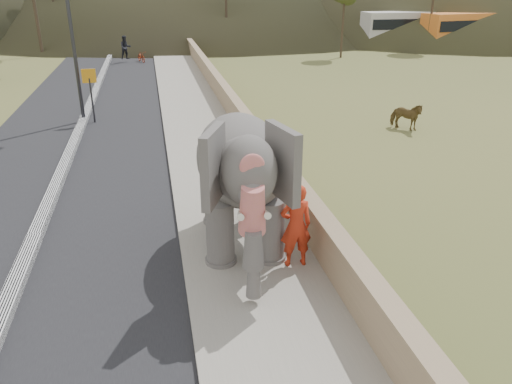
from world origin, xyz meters
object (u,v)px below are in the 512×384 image
(lamppost, at_px, (76,8))
(motorcyclist, at_px, (132,51))
(elephant_and_man, at_px, (242,178))
(cow, at_px, (406,116))

(lamppost, xyz_separation_m, motorcyclist, (1.57, 17.22, -4.04))
(motorcyclist, bearing_deg, elephant_and_man, -84.00)
(lamppost, height_order, cow, lamppost)
(cow, xyz_separation_m, elephant_and_man, (-8.63, -8.45, 1.16))
(cow, bearing_deg, lamppost, 117.27)
(lamppost, relative_size, motorcyclist, 3.79)
(lamppost, xyz_separation_m, elephant_and_man, (4.71, -12.63, -3.12))
(elephant_and_man, bearing_deg, motorcyclist, 96.00)
(cow, relative_size, motorcyclist, 0.67)
(elephant_and_man, bearing_deg, cow, 44.41)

